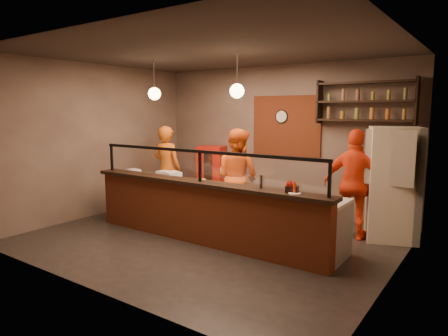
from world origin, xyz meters
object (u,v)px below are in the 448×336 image
Objects in this scene: red_cooler at (212,175)px; cook_right at (355,184)px; cook_left at (167,168)px; pepper_mill at (261,182)px; fridge at (393,184)px; condiment_caddy at (292,189)px; wall_clock at (282,117)px; cook_mid at (237,177)px; pizza_dough at (242,188)px.

cook_right is at bearing -27.15° from red_cooler.
red_cooler is (0.47, 1.06, -0.25)m from cook_left.
pepper_mill is (-0.92, -1.68, 0.20)m from cook_right.
condiment_caddy is (-0.95, -2.02, 0.13)m from fridge.
fridge is at bearing -148.20° from cook_right.
pepper_mill is at bearing -57.53° from red_cooler.
fridge is 4.21m from red_cooler.
cook_right reaches higher than condiment_caddy.
red_cooler is 3.64m from pepper_mill.
cook_right is at bearing 61.17° from pepper_mill.
fridge reaches higher than cook_left.
wall_clock is 1.50× the size of pepper_mill.
cook_left is 1.00× the size of cook_mid.
cook_right is 1.75m from condiment_caddy.
cook_mid is 10.99× the size of condiment_caddy.
fridge is at bearing 64.79° from condiment_caddy.
cook_left is 4.12m from cook_right.
cook_left is at bearing 157.32° from pepper_mill.
fridge is (4.65, 0.67, 0.03)m from cook_left.
cook_right is 0.98× the size of fridge.
cook_right is 3.71m from red_cooler.
cook_mid is at bearing 134.75° from pepper_mill.
fridge is 1.41× the size of red_cooler.
cook_left is 1.94m from cook_mid.
wall_clock is 3.03m from pepper_mill.
cook_right is 1.93m from pepper_mill.
condiment_caddy is (3.70, -1.35, 0.16)m from cook_left.
red_cooler is at bearing 154.76° from fridge.
pepper_mill is at bearing 177.82° from condiment_caddy.
pizza_dough is (2.52, -0.82, -0.04)m from cook_left.
cook_left reaches higher than cook_mid.
wall_clock reaches higher than cook_mid.
wall_clock is 2.52m from pizza_dough.
pizza_dough is at bearing 38.45° from cook_right.
cook_right is 1.97m from pizza_dough.
condiment_caddy is (1.76, -1.26, 0.16)m from cook_mid.
condiment_caddy is (-0.40, -1.70, 0.15)m from cook_right.
cook_mid is 1.88m from red_cooler.
cook_mid is 2.20m from cook_right.
fridge reaches higher than cook_right.
cook_mid reaches higher than red_cooler.
red_cooler is at bearing 138.66° from pepper_mill.
red_cooler is at bearing -169.57° from wall_clock.
red_cooler is at bearing -32.06° from cook_mid.
wall_clock is 0.15× the size of fridge.
cook_left is 1.18m from red_cooler.
pepper_mill is (3.18, -1.33, 0.21)m from cook_left.
condiment_caddy is at bearing -60.26° from wall_clock.
cook_right is at bearing 76.77° from condiment_caddy.
red_cooler is 4.05m from condiment_caddy.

